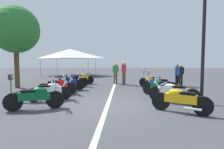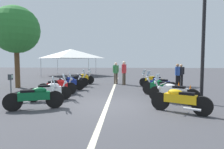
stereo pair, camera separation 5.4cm
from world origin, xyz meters
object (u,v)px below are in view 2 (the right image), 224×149
at_px(motorcycle_right_row_0, 180,100).
at_px(traffic_cone_0, 179,87).
at_px(motorcycle_right_row_2, 160,87).
at_px(motorcycle_left_row_0, 35,97).
at_px(motorcycle_left_row_5, 82,78).
at_px(bystander_2, 177,73).
at_px(roadside_tree_0, 16,30).
at_px(parking_meter, 11,84).
at_px(bystander_1, 124,71).
at_px(street_lamp_twin_globe, 204,25).
at_px(motorcycle_left_row_4, 74,80).
at_px(traffic_cone_2, 190,91).
at_px(motorcycle_left_row_1, 50,91).
at_px(motorcycle_right_row_4, 153,81).
at_px(motorcycle_left_row_2, 58,86).
at_px(bystander_3, 181,73).
at_px(motorcycle_right_row_1, 173,92).
at_px(event_tent, 71,54).
at_px(motorcycle_left_row_3, 67,83).
at_px(bystander_0, 116,71).
at_px(motorcycle_right_row_3, 159,84).

xyz_separation_m(motorcycle_right_row_0, traffic_cone_0, (4.37, -1.19, -0.17)).
bearing_deg(motorcycle_right_row_2, motorcycle_left_row_0, 67.53).
distance_m(motorcycle_left_row_5, bystander_2, 7.02).
height_order(bystander_2, roadside_tree_0, roadside_tree_0).
xyz_separation_m(motorcycle_left_row_5, parking_meter, (-7.26, 1.21, 0.44)).
bearing_deg(motorcycle_left_row_0, bystander_1, 44.21).
bearing_deg(street_lamp_twin_globe, motorcycle_left_row_0, 101.88).
bearing_deg(bystander_2, motorcycle_right_row_0, 118.31).
relative_size(motorcycle_left_row_4, motorcycle_right_row_2, 1.13).
bearing_deg(traffic_cone_2, parking_meter, 108.44).
xyz_separation_m(street_lamp_twin_globe, roadside_tree_0, (4.17, 10.43, 0.55)).
xyz_separation_m(motorcycle_left_row_1, motorcycle_right_row_4, (4.48, -5.30, 0.00)).
height_order(motorcycle_left_row_2, bystander_1, bystander_1).
height_order(motorcycle_left_row_0, bystander_2, bystander_2).
xyz_separation_m(street_lamp_twin_globe, bystander_3, (5.67, -0.79, -2.37)).
relative_size(motorcycle_left_row_1, motorcycle_left_row_5, 0.99).
distance_m(traffic_cone_2, bystander_2, 3.76).
bearing_deg(motorcycle_right_row_4, bystander_1, -2.41).
height_order(motorcycle_right_row_4, bystander_3, bystander_3).
distance_m(motorcycle_left_row_4, traffic_cone_0, 6.79).
bearing_deg(motorcycle_right_row_1, motorcycle_right_row_2, -52.18).
bearing_deg(bystander_2, motorcycle_left_row_0, 86.40).
height_order(motorcycle_right_row_4, event_tent, event_tent).
xyz_separation_m(motorcycle_right_row_2, traffic_cone_2, (-0.02, -1.49, -0.18)).
xyz_separation_m(motorcycle_left_row_4, street_lamp_twin_globe, (-4.64, -6.69, 2.82)).
bearing_deg(motorcycle_left_row_3, street_lamp_twin_globe, -45.30).
bearing_deg(bystander_0, bystander_1, -165.65).
height_order(traffic_cone_0, bystander_0, bystander_0).
xyz_separation_m(motorcycle_left_row_5, bystander_2, (-0.97, -6.93, 0.47)).
bearing_deg(motorcycle_left_row_3, motorcycle_right_row_3, -18.91).
xyz_separation_m(motorcycle_right_row_4, bystander_3, (1.01, -2.12, 0.45)).
height_order(motorcycle_left_row_3, motorcycle_right_row_4, motorcycle_right_row_4).
relative_size(motorcycle_left_row_2, bystander_0, 1.15).
bearing_deg(event_tent, bystander_0, -144.08).
distance_m(bystander_1, bystander_2, 3.78).
height_order(motorcycle_left_row_1, traffic_cone_0, motorcycle_left_row_1).
height_order(motorcycle_right_row_3, bystander_2, bystander_2).
height_order(motorcycle_left_row_0, roadside_tree_0, roadside_tree_0).
bearing_deg(bystander_3, roadside_tree_0, -98.16).
height_order(parking_meter, event_tent, event_tent).
relative_size(motorcycle_left_row_1, motorcycle_right_row_0, 0.98).
bearing_deg(motorcycle_right_row_3, street_lamp_twin_globe, 145.12).
bearing_deg(street_lamp_twin_globe, motorcycle_right_row_0, 138.51).
relative_size(motorcycle_right_row_3, traffic_cone_2, 2.98).
relative_size(motorcycle_right_row_0, bystander_2, 1.17).
distance_m(motorcycle_left_row_3, bystander_0, 4.54).
bearing_deg(motorcycle_left_row_4, bystander_2, -18.48).
bearing_deg(motorcycle_left_row_1, motorcycle_left_row_0, -115.46).
bearing_deg(traffic_cone_0, bystander_2, -13.32).
relative_size(street_lamp_twin_globe, traffic_cone_0, 7.80).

